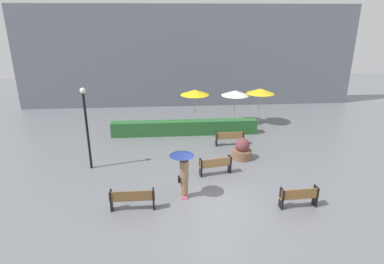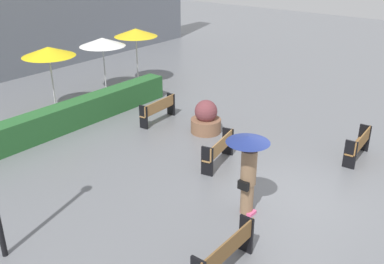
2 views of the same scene
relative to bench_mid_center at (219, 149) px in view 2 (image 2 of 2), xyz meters
name	(u,v)px [view 2 (image 2 of 2)]	position (x,y,z in m)	size (l,w,h in m)	color
ground_plane	(292,199)	(-0.40, -2.62, -0.52)	(60.00, 60.00, 0.00)	slate
bench_mid_center	(219,149)	(0.00, 0.00, 0.00)	(1.64, 0.65, 0.89)	#9E7242
bench_near_right	(359,144)	(2.94, -3.13, -0.01)	(1.58, 0.44, 0.87)	olive
bench_back_row	(159,109)	(1.39, 3.70, -0.01)	(1.75, 0.45, 0.86)	#9E7242
bench_near_left	(225,252)	(-3.76, -2.80, 0.01)	(1.80, 0.33, 0.88)	brown
pedestrian_with_umbrella	(248,163)	(-1.68, -1.99, 0.88)	(1.03, 1.03, 2.12)	#8C6B4C
planter_pot	(206,119)	(1.71, 1.76, -0.02)	(1.05, 1.05, 1.17)	brown
patio_umbrella_yellow	(48,52)	(-0.38, 7.52, 1.88)	(1.97, 1.97, 2.58)	silver
patio_umbrella_white	(102,42)	(2.50, 7.86, 1.70)	(1.96, 1.96, 2.40)	silver
patio_umbrella_yellow_far	(136,33)	(4.21, 7.57, 1.87)	(1.94, 1.94, 2.57)	silver
hedge_strip	(66,117)	(-1.18, 5.78, -0.05)	(9.44, 0.70, 0.93)	#28602D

